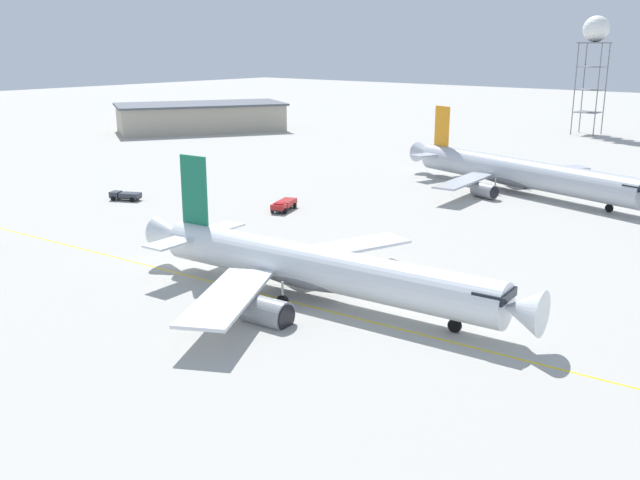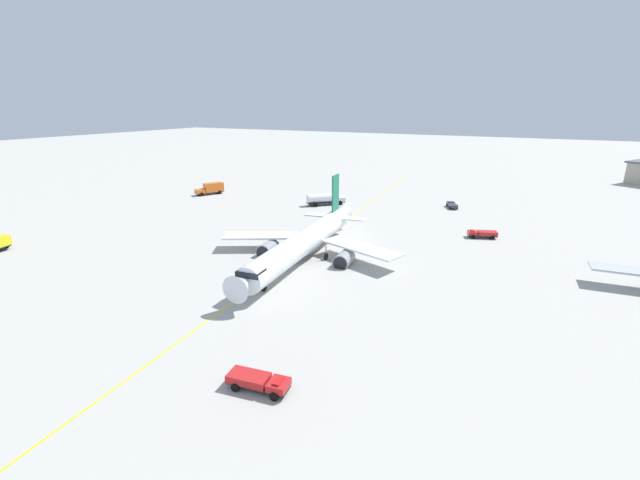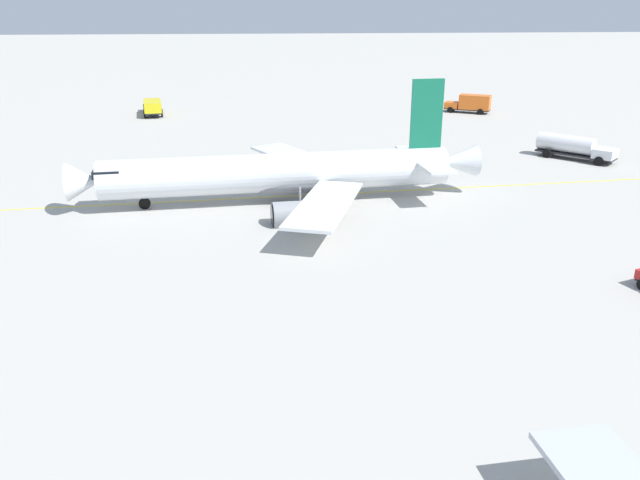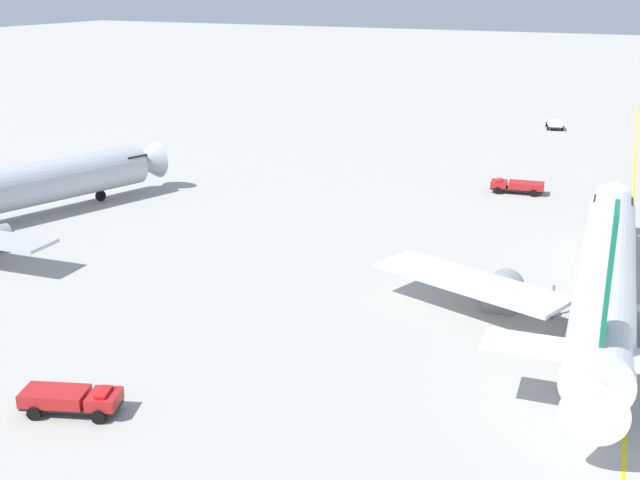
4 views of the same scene
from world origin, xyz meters
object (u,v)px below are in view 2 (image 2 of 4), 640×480
Objects in this scene: catering_truck_truck at (211,188)px; ops_pickup_truck at (482,234)px; airliner_main at (304,243)px; fuel_tanker_truck at (325,199)px; baggage_truck_truck at (452,205)px; ops_pickup_truck_extra at (258,381)px.

catering_truck_truck is 1.44× the size of ops_pickup_truck.
airliner_main is 4.74× the size of fuel_tanker_truck.
fuel_tanker_truck is (-11.36, 28.59, 0.86)m from baggage_truck_truck.
airliner_main reaches higher than ops_pickup_truck_extra.
ops_pickup_truck_extra is (-30.58, -12.63, -1.93)m from airliner_main.
fuel_tanker_truck is 1.46× the size of ops_pickup_truck_extra.
airliner_main is at bearing -112.90° from fuel_tanker_truck.
ops_pickup_truck_extra is at bearing 152.88° from baggage_truck_truck.
airliner_main reaches higher than baggage_truck_truck.
ops_pickup_truck_extra is (-66.76, -27.38, -0.76)m from fuel_tanker_truck.
baggage_truck_truck is 0.56× the size of fuel_tanker_truck.
airliner_main is 34.90m from ops_pickup_truck.
fuel_tanker_truck reaches higher than ops_pickup_truck_extra.
catering_truck_truck is at bearing 139.27° from fuel_tanker_truck.
baggage_truck_truck is at bearing 158.35° from airliner_main.
airliner_main reaches higher than catering_truck_truck.
airliner_main is at bearing 104.08° from ops_pickup_truck_extra.
ops_pickup_truck_extra is (-64.19, -61.20, -0.85)m from catering_truck_truck.
ops_pickup_truck_extra is at bearing 71.52° from catering_truck_truck.
baggage_truck_truck is at bearing 80.75° from ops_pickup_truck_extra.
baggage_truck_truck is at bearing 130.46° from catering_truck_truck.
ops_pickup_truck is 57.20m from ops_pickup_truck_extra.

